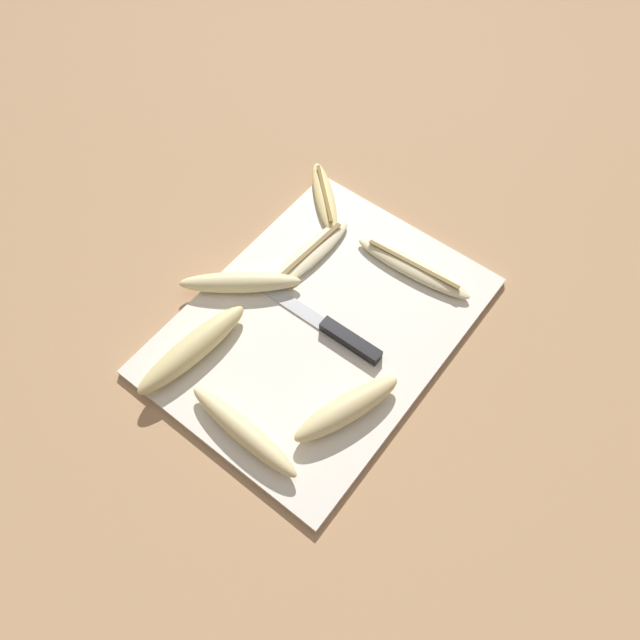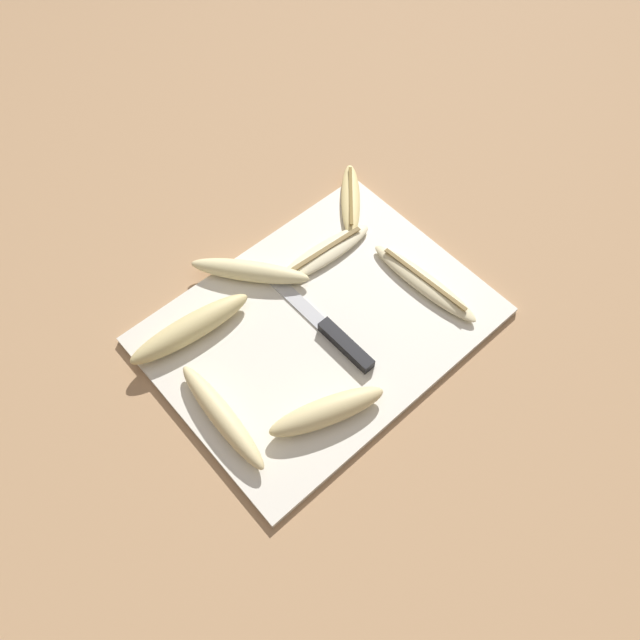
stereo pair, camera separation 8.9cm
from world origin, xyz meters
name	(u,v)px [view 2 (the right image)]	position (x,y,z in m)	size (l,w,h in m)	color
ground_plane	(320,327)	(0.00, 0.00, 0.00)	(4.00, 4.00, 0.00)	tan
cutting_board	(320,325)	(0.00, 0.00, 0.01)	(0.50, 0.37, 0.01)	silver
knife	(337,338)	(0.00, -0.04, 0.02)	(0.02, 0.22, 0.02)	black
banana_ripe_center	(222,416)	(-0.21, -0.03, 0.03)	(0.04, 0.20, 0.03)	beige
banana_soft_right	(250,271)	(-0.02, 0.14, 0.03)	(0.15, 0.17, 0.03)	beige
banana_cream_curved	(424,282)	(0.17, -0.06, 0.02)	(0.05, 0.21, 0.02)	beige
banana_bright_far	(324,253)	(0.09, 0.09, 0.02)	(0.19, 0.05, 0.02)	beige
banana_spotted_left	(190,328)	(-0.16, 0.11, 0.03)	(0.20, 0.06, 0.04)	#DBC684
banana_mellow_near	(327,411)	(-0.09, -0.12, 0.03)	(0.17, 0.10, 0.04)	beige
banana_golden_short	(351,199)	(0.20, 0.15, 0.02)	(0.13, 0.14, 0.02)	#EDD689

